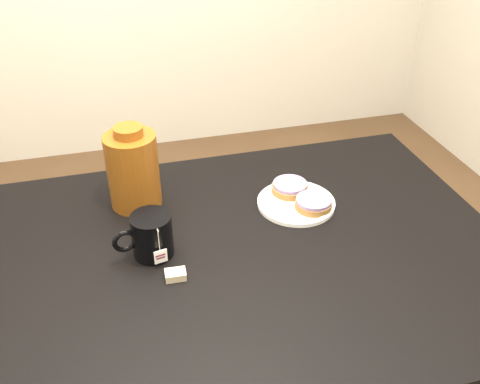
% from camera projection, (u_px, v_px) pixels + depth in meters
% --- Properties ---
extents(table, '(1.40, 0.90, 0.75)m').
position_uv_depth(table, '(211.00, 284.00, 1.26)').
color(table, black).
rests_on(table, ground_plane).
extents(plate, '(0.20, 0.20, 0.02)m').
position_uv_depth(plate, '(296.00, 202.00, 1.39)').
color(plate, white).
rests_on(plate, table).
extents(bagel_back, '(0.14, 0.14, 0.03)m').
position_uv_depth(bagel_back, '(290.00, 187.00, 1.42)').
color(bagel_back, brown).
rests_on(bagel_back, plate).
extents(bagel_front, '(0.11, 0.11, 0.03)m').
position_uv_depth(bagel_front, '(313.00, 203.00, 1.36)').
color(bagel_front, brown).
rests_on(bagel_front, plate).
extents(mug, '(0.14, 0.11, 0.10)m').
position_uv_depth(mug, '(151.00, 235.00, 1.20)').
color(mug, black).
rests_on(mug, table).
extents(teabag_pouch, '(0.05, 0.03, 0.02)m').
position_uv_depth(teabag_pouch, '(176.00, 275.00, 1.15)').
color(teabag_pouch, '#C6B793').
rests_on(teabag_pouch, table).
extents(bagel_package, '(0.16, 0.16, 0.22)m').
position_uv_depth(bagel_package, '(133.00, 169.00, 1.34)').
color(bagel_package, '#5B2C0C').
rests_on(bagel_package, table).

